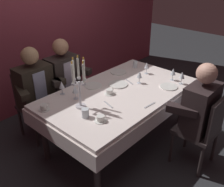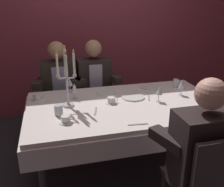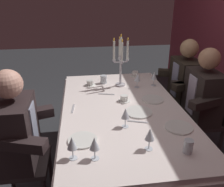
{
  "view_description": "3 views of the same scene",
  "coord_description": "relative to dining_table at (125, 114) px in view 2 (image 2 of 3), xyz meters",
  "views": [
    {
      "loc": [
        -2.07,
        -1.75,
        2.16
      ],
      "look_at": [
        -0.17,
        -0.03,
        0.79
      ],
      "focal_mm": 41.15,
      "sensor_mm": 36.0,
      "label": 1
    },
    {
      "loc": [
        -0.69,
        -2.17,
        1.7
      ],
      "look_at": [
        -0.14,
        -0.01,
        0.86
      ],
      "focal_mm": 40.04,
      "sensor_mm": 36.0,
      "label": 2
    },
    {
      "loc": [
        1.92,
        -0.36,
        1.74
      ],
      "look_at": [
        -0.13,
        -0.08,
        0.83
      ],
      "focal_mm": 37.65,
      "sensor_mm": 36.0,
      "label": 3
    }
  ],
  "objects": [
    {
      "name": "ground_plane",
      "position": [
        0.0,
        0.0,
        -0.62
      ],
      "size": [
        12.0,
        12.0,
        0.0
      ],
      "primitive_type": "plane",
      "color": "#2E3034"
    },
    {
      "name": "back_wall",
      "position": [
        0.0,
        1.66,
        0.73
      ],
      "size": [
        6.0,
        0.12,
        2.7
      ],
      "primitive_type": "cube",
      "color": "#963A49",
      "rests_on": "ground_plane"
    },
    {
      "name": "dining_table",
      "position": [
        0.0,
        0.0,
        0.0
      ],
      "size": [
        1.94,
        1.14,
        0.74
      ],
      "color": "white",
      "rests_on": "ground_plane"
    },
    {
      "name": "candelabra",
      "position": [
        -0.55,
        0.07,
        0.4
      ],
      "size": [
        0.19,
        0.19,
        0.58
      ],
      "color": "silver",
      "rests_on": "dining_table"
    },
    {
      "name": "dinner_plate_0",
      "position": [
        -0.12,
        0.33,
        0.13
      ],
      "size": [
        0.21,
        0.21,
        0.01
      ],
      "primitive_type": "cylinder",
      "color": "white",
      "rests_on": "dining_table"
    },
    {
      "name": "dinner_plate_1",
      "position": [
        0.41,
        0.38,
        0.13
      ],
      "size": [
        0.22,
        0.22,
        0.01
      ],
      "primitive_type": "cylinder",
      "color": "white",
      "rests_on": "dining_table"
    },
    {
      "name": "dinner_plate_2",
      "position": [
        0.49,
        -0.38,
        0.13
      ],
      "size": [
        0.21,
        0.21,
        0.01
      ],
      "primitive_type": "cylinder",
      "color": "white",
      "rests_on": "dining_table"
    },
    {
      "name": "dinner_plate_3",
      "position": [
        0.12,
        0.13,
        0.13
      ],
      "size": [
        0.24,
        0.24,
        0.01
      ],
      "primitive_type": "cylinder",
      "color": "white",
      "rests_on": "dining_table"
    },
    {
      "name": "wine_glass_0",
      "position": [
        -0.47,
        0.25,
        0.23
      ],
      "size": [
        0.07,
        0.07,
        0.16
      ],
      "color": "silver",
      "rests_on": "dining_table"
    },
    {
      "name": "wine_glass_1",
      "position": [
        0.64,
        0.07,
        0.23
      ],
      "size": [
        0.07,
        0.07,
        0.16
      ],
      "color": "silver",
      "rests_on": "dining_table"
    },
    {
      "name": "wine_glass_2",
      "position": [
        0.69,
        -0.3,
        0.23
      ],
      "size": [
        0.07,
        0.07,
        0.16
      ],
      "color": "silver",
      "rests_on": "dining_table"
    },
    {
      "name": "wine_glass_3",
      "position": [
        -0.5,
        0.45,
        0.23
      ],
      "size": [
        0.07,
        0.07,
        0.16
      ],
      "color": "silver",
      "rests_on": "dining_table"
    },
    {
      "name": "wine_glass_4",
      "position": [
        0.34,
        -0.04,
        0.23
      ],
      "size": [
        0.07,
        0.07,
        0.16
      ],
      "color": "silver",
      "rests_on": "dining_table"
    },
    {
      "name": "wine_glass_5",
      "position": [
        0.67,
        -0.44,
        0.24
      ],
      "size": [
        0.07,
        0.07,
        0.16
      ],
      "color": "silver",
      "rests_on": "dining_table"
    },
    {
      "name": "water_tumbler_0",
      "position": [
        -0.65,
        -0.11,
        0.17
      ],
      "size": [
        0.08,
        0.08,
        0.1
      ],
      "primitive_type": "cylinder",
      "color": "silver",
      "rests_on": "dining_table"
    },
    {
      "name": "water_tumbler_1",
      "position": [
        0.71,
        0.32,
        0.17
      ],
      "size": [
        0.06,
        0.06,
        0.1
      ],
      "primitive_type": "cylinder",
      "color": "silver",
      "rests_on": "dining_table"
    },
    {
      "name": "coffee_cup_0",
      "position": [
        -0.6,
        -0.27,
        0.15
      ],
      "size": [
        0.13,
        0.12,
        0.06
      ],
      "color": "white",
      "rests_on": "dining_table"
    },
    {
      "name": "coffee_cup_1",
      "position": [
        -0.13,
        0.04,
        0.15
      ],
      "size": [
        0.13,
        0.12,
        0.06
      ],
      "color": "white",
      "rests_on": "dining_table"
    },
    {
      "name": "coffee_cup_2",
      "position": [
        -0.85,
        0.32,
        0.15
      ],
      "size": [
        0.13,
        0.12,
        0.06
      ],
      "color": "white",
      "rests_on": "dining_table"
    },
    {
      "name": "fork_0",
      "position": [
        -0.32,
        -0.11,
        0.12
      ],
      "size": [
        0.06,
        0.17,
        0.01
      ],
      "primitive_type": "cube",
      "rotation": [
        0.0,
        0.0,
        1.31
      ],
      "color": "#B7B7BC",
      "rests_on": "dining_table"
    },
    {
      "name": "spoon_1",
      "position": [
        0.28,
        0.08,
        0.12
      ],
      "size": [
        0.07,
        0.17,
        0.01
      ],
      "primitive_type": "cube",
      "rotation": [
        0.0,
        0.0,
        1.24
      ],
      "color": "#B7B7BC",
      "rests_on": "dining_table"
    },
    {
      "name": "fork_2",
      "position": [
        -0.03,
        -0.46,
        0.12
      ],
      "size": [
        0.17,
        0.03,
        0.01
      ],
      "primitive_type": "cube",
      "rotation": [
        0.0,
        0.0,
        -0.09
      ],
      "color": "#B7B7BC",
      "rests_on": "dining_table"
    },
    {
      "name": "seated_diner_0",
      "position": [
        -0.6,
        0.89,
        0.11
      ],
      "size": [
        0.63,
        0.48,
        1.24
      ],
      "color": "#322929",
      "rests_on": "ground_plane"
    },
    {
      "name": "seated_diner_1",
      "position": [
        -0.15,
        0.89,
        0.11
      ],
      "size": [
        0.63,
        0.48,
        1.24
      ],
      "color": "#322929",
      "rests_on": "ground_plane"
    },
    {
      "name": "seated_diner_2",
      "position": [
        0.29,
        -0.89,
        0.11
      ],
      "size": [
        0.63,
        0.48,
        1.24
      ],
      "color": "#322929",
      "rests_on": "ground_plane"
    }
  ]
}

